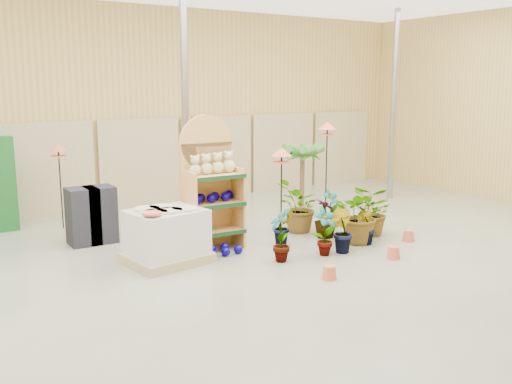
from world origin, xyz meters
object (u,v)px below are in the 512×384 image
Objects in this scene: pallet_stack at (167,236)px; potted_plant_2 at (361,214)px; display_shelf at (209,188)px; bird_table_front at (282,155)px.

potted_plant_2 is (3.35, -0.79, 0.09)m from pallet_stack.
display_shelf is 2.19× the size of potted_plant_2.
bird_table_front is at bearing -43.09° from display_shelf.
pallet_stack is 2.26m from bird_table_front.
display_shelf is 2.70m from potted_plant_2.
display_shelf is at bearing 133.92° from bird_table_front.
display_shelf reaches higher than bird_table_front.
display_shelf is 1.24m from pallet_stack.
potted_plant_2 is (1.49, -0.32, -1.11)m from bird_table_front.
display_shelf reaches higher than potted_plant_2.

